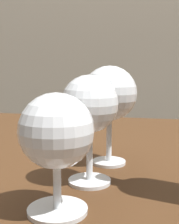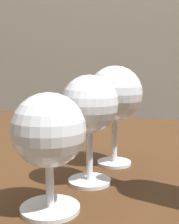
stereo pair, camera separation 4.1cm
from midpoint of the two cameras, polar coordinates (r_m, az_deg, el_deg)
dining_table at (r=0.65m, az=-0.49°, el=-13.84°), size 1.54×0.80×0.72m
wine_glass_amber at (r=0.33m, az=-9.79°, el=-4.22°), size 0.08×0.08×0.13m
wine_glass_rose at (r=0.41m, az=-2.87°, el=1.00°), size 0.08×0.08×0.15m
wine_glass_port at (r=0.50m, az=1.39°, el=3.13°), size 0.09×0.09×0.16m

